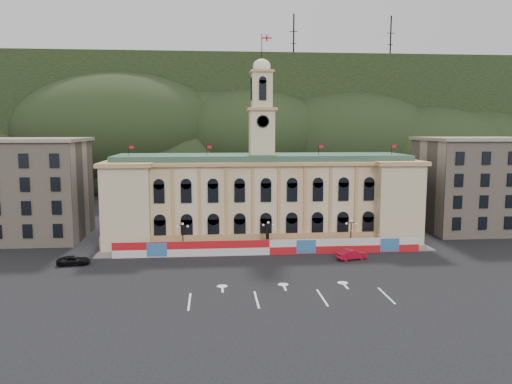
{
  "coord_description": "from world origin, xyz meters",
  "views": [
    {
      "loc": [
        -9.19,
        -63.37,
        20.41
      ],
      "look_at": [
        -1.93,
        18.0,
        9.92
      ],
      "focal_mm": 35.0,
      "sensor_mm": 36.0,
      "label": 1
    }
  ],
  "objects": [
    {
      "name": "red_sedan",
      "position": [
        12.45,
        11.04,
        0.79
      ],
      "size": [
        4.23,
        5.69,
        1.58
      ],
      "primitive_type": "imported",
      "rotation": [
        0.0,
        0.0,
        1.85
      ],
      "color": "#A40B20",
      "rests_on": "ground"
    },
    {
      "name": "side_building_right",
      "position": [
        43.0,
        30.93,
        9.33
      ],
      "size": [
        21.0,
        17.0,
        18.6
      ],
      "color": "tan",
      "rests_on": "ground"
    },
    {
      "name": "hill_ridge",
      "position": [
        0.03,
        121.99,
        19.48
      ],
      "size": [
        230.0,
        80.0,
        64.0
      ],
      "color": "black",
      "rests_on": "ground"
    },
    {
      "name": "pavement",
      "position": [
        0.0,
        17.75,
        0.08
      ],
      "size": [
        56.0,
        5.5,
        0.16
      ],
      "primitive_type": "cube",
      "color": "slate",
      "rests_on": "ground"
    },
    {
      "name": "lane_markings",
      "position": [
        0.0,
        -5.0,
        0.0
      ],
      "size": [
        26.0,
        10.0,
        0.02
      ],
      "primitive_type": null,
      "color": "white",
      "rests_on": "ground"
    },
    {
      "name": "black_suv",
      "position": [
        -30.0,
        11.67,
        0.67
      ],
      "size": [
        3.01,
        5.21,
        1.35
      ],
      "primitive_type": "imported",
      "rotation": [
        0.0,
        0.0,
        1.65
      ],
      "color": "black",
      "rests_on": "ground"
    },
    {
      "name": "hoarding_fence",
      "position": [
        0.06,
        15.07,
        1.25
      ],
      "size": [
        50.0,
        0.44,
        2.5
      ],
      "color": "red",
      "rests_on": "ground"
    },
    {
      "name": "statue",
      "position": [
        0.0,
        18.0,
        1.19
      ],
      "size": [
        1.4,
        1.4,
        3.72
      ],
      "color": "#595651",
      "rests_on": "ground"
    },
    {
      "name": "side_building_left",
      "position": [
        -43.0,
        30.93,
        9.33
      ],
      "size": [
        21.0,
        17.0,
        18.6
      ],
      "color": "tan",
      "rests_on": "ground"
    },
    {
      "name": "lamp_right",
      "position": [
        14.0,
        17.0,
        3.07
      ],
      "size": [
        1.96,
        0.44,
        5.15
      ],
      "color": "black",
      "rests_on": "ground"
    },
    {
      "name": "lamp_center",
      "position": [
        0.0,
        17.0,
        3.07
      ],
      "size": [
        1.96,
        0.44,
        5.15
      ],
      "color": "black",
      "rests_on": "ground"
    },
    {
      "name": "lamp_left",
      "position": [
        -14.0,
        17.0,
        3.07
      ],
      "size": [
        1.96,
        0.44,
        5.15
      ],
      "color": "black",
      "rests_on": "ground"
    },
    {
      "name": "ground",
      "position": [
        0.0,
        0.0,
        0.0
      ],
      "size": [
        260.0,
        260.0,
        0.0
      ],
      "primitive_type": "plane",
      "color": "black",
      "rests_on": "ground"
    },
    {
      "name": "city_hall",
      "position": [
        0.0,
        27.63,
        7.85
      ],
      "size": [
        56.2,
        17.6,
        37.1
      ],
      "color": "beige",
      "rests_on": "ground"
    }
  ]
}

